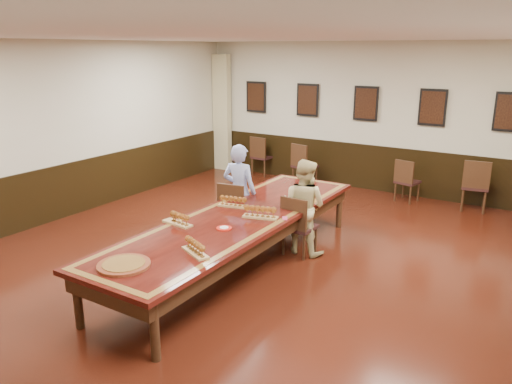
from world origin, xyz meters
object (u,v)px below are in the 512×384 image
Objects in this scene: chair_man at (237,211)px; spare_chair_d at (475,185)px; person_man at (239,192)px; carved_platter at (124,265)px; spare_chair_a at (262,156)px; person_woman at (304,207)px; chair_woman at (300,225)px; spare_chair_b at (305,165)px; spare_chair_c at (408,180)px; conference_table at (237,227)px.

chair_man is 4.81m from spare_chair_d.
carved_platter is at bearing 92.06° from person_man.
spare_chair_a is 7.31m from carved_platter.
person_woman is (1.16, 0.11, 0.24)m from chair_man.
person_woman is (3.10, -3.86, 0.25)m from spare_chair_a.
chair_man is at bearing 118.35° from spare_chair_a.
chair_woman is at bearing 167.85° from person_man.
spare_chair_a is 0.66× the size of person_woman.
spare_chair_d reaches higher than spare_chair_b.
person_man is (-3.04, -3.63, 0.28)m from spare_chair_d.
person_man is (-1.77, -3.54, 0.35)m from spare_chair_c.
spare_chair_b is at bearing -88.30° from person_man.
person_man reaches higher than chair_woman.
conference_table is at bearing 118.87° from spare_chair_b.
person_woman reaches higher than spare_chair_b.
person_man is at bearing 113.21° from spare_chair_b.
spare_chair_b is (-1.74, 3.60, 0.02)m from chair_woman.
chair_man reaches higher than carved_platter.
carved_platter is (1.08, -6.51, 0.28)m from spare_chair_b.
conference_table is (0.62, -0.98, -0.18)m from person_man.
person_man is at bearing 41.44° from spare_chair_d.
conference_table is 2.04m from carved_platter.
chair_woman is 0.64× the size of person_woman.
person_man is 1.08× the size of person_woman.
chair_man is 4.42m from spare_chair_a.
spare_chair_d is (1.87, 3.73, 0.04)m from chair_woman.
conference_table is at bearing 114.89° from person_man.
carved_platter is at bearing 80.22° from person_woman.
person_woman is 1.14m from conference_table.
spare_chair_c is at bearing -123.25° from chair_man.
chair_man is 1.12× the size of spare_chair_c.
person_man is 2.70× the size of carved_platter.
spare_chair_d is 0.20× the size of conference_table.
person_woman is (0.00, 0.10, 0.27)m from chair_woman.
spare_chair_c is 0.18× the size of conference_table.
spare_chair_a is 4.97m from spare_chair_d.
chair_man is at bearing 8.07° from person_woman.
chair_man is 0.63× the size of person_man.
spare_chair_b is (1.36, -0.37, 0.01)m from spare_chair_a.
conference_table is at bearing 117.28° from chair_man.
carved_platter is (-1.26, -6.55, 0.33)m from spare_chair_c.
spare_chair_d is 7.11m from carved_platter.
chair_man is at bearing 42.37° from spare_chair_d.
carved_platter reaches higher than conference_table.
conference_table is (0.61, -0.87, 0.12)m from chair_man.
spare_chair_c is (3.70, -0.33, -0.04)m from spare_chair_a.
person_woman is at bearing -90.00° from chair_woman.
spare_chair_b is 1.11× the size of spare_chair_c.
conference_table is at bearing 88.02° from spare_chair_c.
spare_chair_a is at bearing -71.48° from chair_man.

